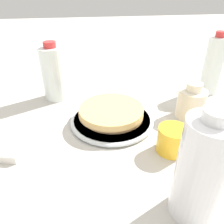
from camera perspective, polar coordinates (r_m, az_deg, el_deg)
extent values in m
plane|color=#BCB7AD|center=(0.65, 1.95, -1.76)|extent=(4.00, 4.00, 0.00)
cylinder|color=silver|center=(0.63, 0.00, -2.09)|extent=(0.22, 0.22, 0.01)
cylinder|color=silver|center=(0.63, 0.00, -1.91)|extent=(0.24, 0.24, 0.01)
cylinder|color=tan|center=(0.63, 0.15, -0.82)|extent=(0.18, 0.18, 0.01)
cylinder|color=#E3AE79|center=(0.62, -0.54, -0.10)|extent=(0.18, 0.18, 0.01)
cylinder|color=tan|center=(0.61, -0.17, 0.40)|extent=(0.18, 0.18, 0.02)
cylinder|color=yellow|center=(0.54, 15.47, -7.00)|extent=(0.07, 0.07, 0.06)
cylinder|color=beige|center=(0.68, 19.88, 2.05)|extent=(0.08, 0.08, 0.08)
cylinder|color=beige|center=(0.66, 20.72, 6.12)|extent=(0.04, 0.04, 0.02)
cylinder|color=silver|center=(0.84, 24.88, 10.81)|extent=(0.07, 0.07, 0.19)
cylinder|color=red|center=(0.82, 26.61, 17.73)|extent=(0.03, 0.03, 0.02)
cylinder|color=silver|center=(0.75, -14.96, 9.55)|extent=(0.08, 0.08, 0.17)
cylinder|color=red|center=(0.72, -16.03, 16.57)|extent=(0.04, 0.04, 0.02)
cylinder|color=white|center=(0.38, 22.06, -14.17)|extent=(0.08, 0.08, 0.19)
cylinder|color=white|center=(0.32, 25.71, -0.92)|extent=(0.04, 0.04, 0.02)
cube|color=white|center=(0.61, -24.50, -6.16)|extent=(0.18, 0.13, 0.02)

